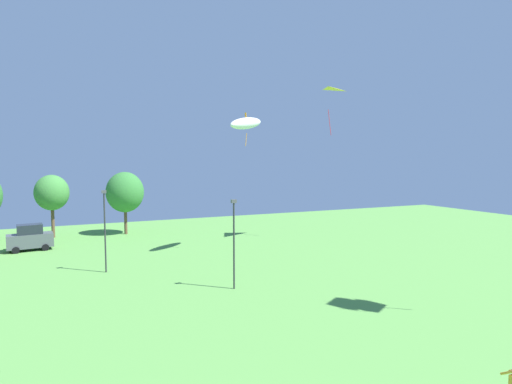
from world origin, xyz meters
The scene contains 7 objects.
kite_flying_2 centered at (20.47, 38.13, 15.58)m, with size 3.43×3.00×4.13m.
kite_flying_5 centered at (9.92, 34.98, 12.31)m, with size 4.78×3.64×3.14m.
parked_car_second_from_left centered at (-9.16, 44.39, 1.26)m, with size 4.22×2.34×2.59m.
light_post_0 centered at (-2.89, 33.04, 3.65)m, with size 0.36×0.20×6.49m.
light_post_1 centered at (4.86, 25.07, 3.47)m, with size 0.36×0.20×6.15m.
treeline_tree_2 centered at (-7.46, 51.03, 5.17)m, with size 3.70×3.70×7.23m.
treeline_tree_3 centered at (0.42, 50.01, 5.06)m, with size 4.41×4.41×7.51m.
Camera 1 is at (-4.72, 0.03, 8.64)m, focal length 28.00 mm.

